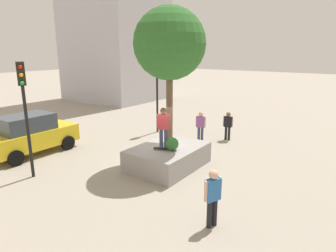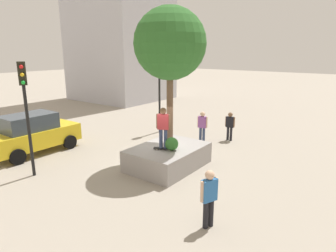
# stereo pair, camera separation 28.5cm
# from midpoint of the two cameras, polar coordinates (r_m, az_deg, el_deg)

# --- Properties ---
(ground_plane) EXTENTS (120.00, 120.00, 0.00)m
(ground_plane) POSITION_cam_midpoint_polar(r_m,az_deg,el_deg) (13.04, -1.65, -7.32)
(ground_plane) COLOR #9E9384
(planter_ledge) EXTENTS (3.29, 2.39, 0.90)m
(planter_ledge) POSITION_cam_midpoint_polar(r_m,az_deg,el_deg) (12.57, -0.65, -5.97)
(planter_ledge) COLOR gray
(planter_ledge) RESTS_ON ground
(plaza_tree) EXTENTS (2.98, 2.98, 5.68)m
(plaza_tree) POSITION_cam_midpoint_polar(r_m,az_deg,el_deg) (12.44, -0.38, 15.53)
(plaza_tree) COLOR brown
(plaza_tree) RESTS_ON planter_ledge
(boxwood_shrub) EXTENTS (0.54, 0.54, 0.54)m
(boxwood_shrub) POSITION_cam_midpoint_polar(r_m,az_deg,el_deg) (11.91, 0.08, -3.46)
(boxwood_shrub) COLOR #2D6628
(boxwood_shrub) RESTS_ON planter_ledge
(skateboard) EXTENTS (0.57, 0.80, 0.07)m
(skateboard) POSITION_cam_midpoint_polar(r_m,az_deg,el_deg) (12.04, -1.55, -4.35)
(skateboard) COLOR black
(skateboard) RESTS_ON planter_ledge
(skateboarder) EXTENTS (0.37, 0.51, 1.67)m
(skateboarder) POSITION_cam_midpoint_polar(r_m,az_deg,el_deg) (11.76, -1.58, 0.17)
(skateboarder) COLOR navy
(skateboarder) RESTS_ON skateboard
(taxi_cab) EXTENTS (4.15, 1.95, 1.93)m
(taxi_cab) POSITION_cam_midpoint_polar(r_m,az_deg,el_deg) (15.46, -25.50, -1.44)
(taxi_cab) COLOR gold
(taxi_cab) RESTS_ON ground
(traffic_light_corner) EXTENTS (0.37, 0.34, 4.34)m
(traffic_light_corner) POSITION_cam_midpoint_polar(r_m,az_deg,el_deg) (17.47, -2.57, 8.32)
(traffic_light_corner) COLOR black
(traffic_light_corner) RESTS_ON ground
(traffic_light_median) EXTENTS (0.36, 0.37, 4.43)m
(traffic_light_median) POSITION_cam_midpoint_polar(r_m,az_deg,el_deg) (12.19, -26.60, 4.40)
(traffic_light_median) COLOR black
(traffic_light_median) RESTS_ON ground
(bystander_watching) EXTENTS (0.26, 0.56, 1.66)m
(bystander_watching) POSITION_cam_midpoint_polar(r_m,az_deg,el_deg) (15.95, 5.81, 0.32)
(bystander_watching) COLOR navy
(bystander_watching) RESTS_ON ground
(passerby_with_bag) EXTENTS (0.54, 0.35, 1.71)m
(passerby_with_bag) POSITION_cam_midpoint_polar(r_m,az_deg,el_deg) (8.40, 7.64, -12.94)
(passerby_with_bag) COLOR black
(passerby_with_bag) RESTS_ON ground
(pedestrian_crossing) EXTENTS (0.24, 0.53, 1.58)m
(pedestrian_crossing) POSITION_cam_midpoint_polar(r_m,az_deg,el_deg) (16.44, 11.00, 0.38)
(pedestrian_crossing) COLOR black
(pedestrian_crossing) RESTS_ON ground
(brick_midrise) EXTENTS (7.62, 8.30, 17.11)m
(brick_midrise) POSITION_cam_midpoint_polar(r_m,az_deg,el_deg) (30.89, -10.58, 21.14)
(brick_midrise) COLOR #B2B2BC
(brick_midrise) RESTS_ON ground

